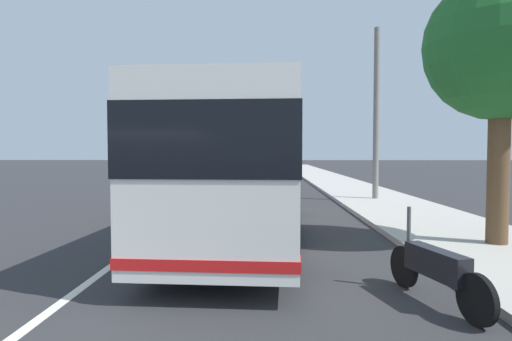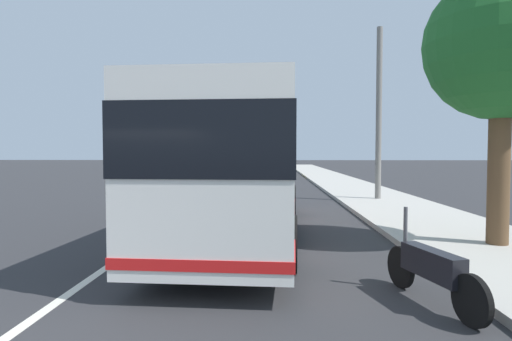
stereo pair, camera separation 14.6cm
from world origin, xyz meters
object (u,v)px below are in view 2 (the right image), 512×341
object	(u,v)px
coach_bus	(245,162)
utility_pole	(379,115)
car_oncoming	(203,168)
car_ahead_same_lane	(266,163)
car_behind_bus	(270,168)
motorcycle_by_tree	(431,270)
car_side_street	(269,165)
roadside_tree_mid_block	(502,47)

from	to	relation	value
coach_bus	utility_pole	xyz separation A→B (m)	(7.29, -5.19, 1.80)
car_oncoming	car_ahead_same_lane	distance (m)	18.91
coach_bus	car_behind_bus	size ratio (longest dim) A/B	2.39
motorcycle_by_tree	car_ahead_same_lane	distance (m)	47.88
coach_bus	car_oncoming	world-z (taller)	coach_bus
car_side_street	utility_pole	bearing A→B (deg)	-169.85
car_side_street	roadside_tree_mid_block	world-z (taller)	roadside_tree_mid_block
utility_pole	car_oncoming	bearing A→B (deg)	30.56
coach_bus	car_oncoming	size ratio (longest dim) A/B	2.39
coach_bus	car_ahead_same_lane	world-z (taller)	coach_bus
car_side_street	motorcycle_by_tree	bearing A→B (deg)	-175.93
coach_bus	car_side_street	world-z (taller)	coach_bus
car_oncoming	utility_pole	world-z (taller)	utility_pole
motorcycle_by_tree	roadside_tree_mid_block	distance (m)	5.70
motorcycle_by_tree	utility_pole	bearing A→B (deg)	-25.73
car_oncoming	car_side_street	distance (m)	12.40
coach_bus	car_behind_bus	distance (m)	26.44
car_behind_bus	car_ahead_same_lane	distance (m)	16.48
car_oncoming	roadside_tree_mid_block	world-z (taller)	roadside_tree_mid_block
roadside_tree_mid_block	car_ahead_same_lane	bearing A→B (deg)	6.97
coach_bus	car_behind_bus	world-z (taller)	coach_bus
car_oncoming	car_ahead_same_lane	size ratio (longest dim) A/B	0.99
car_side_street	utility_pole	xyz separation A→B (m)	(-28.52, -4.80, 2.96)
car_ahead_same_lane	car_side_street	bearing A→B (deg)	-178.70
motorcycle_by_tree	car_oncoming	distance (m)	30.64
roadside_tree_mid_block	car_side_street	bearing A→B (deg)	7.77
coach_bus	car_oncoming	distance (m)	25.22
car_behind_bus	motorcycle_by_tree	bearing A→B (deg)	-177.93
motorcycle_by_tree	car_behind_bus	distance (m)	31.40
roadside_tree_mid_block	utility_pole	distance (m)	8.92
car_behind_bus	utility_pole	xyz separation A→B (m)	(-19.12, -4.58, 2.96)
motorcycle_by_tree	car_behind_bus	bearing A→B (deg)	-10.82
utility_pole	car_ahead_same_lane	bearing A→B (deg)	8.21
utility_pole	roadside_tree_mid_block	bearing A→B (deg)	-178.05
car_behind_bus	roadside_tree_mid_block	bearing A→B (deg)	-172.16
coach_bus	car_ahead_same_lane	size ratio (longest dim) A/B	2.36
car_behind_bus	utility_pole	bearing A→B (deg)	-168.57
motorcycle_by_tree	car_ahead_same_lane	size ratio (longest dim) A/B	0.47
car_side_street	utility_pole	size ratio (longest dim) A/B	0.57
car_ahead_same_lane	utility_pole	distance (m)	36.08
car_behind_bus	utility_pole	size ratio (longest dim) A/B	0.61
car_side_street	utility_pole	world-z (taller)	utility_pole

